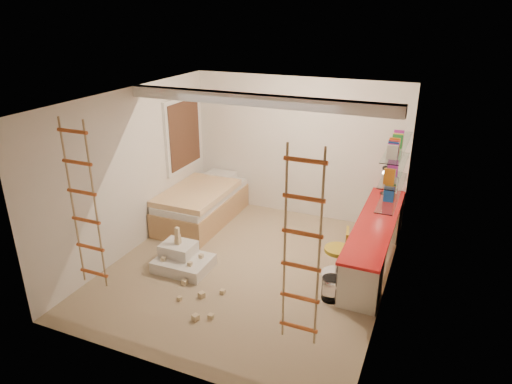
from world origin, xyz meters
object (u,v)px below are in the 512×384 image
at_px(desk, 374,241).
at_px(swivel_chair, 338,260).
at_px(play_platform, 182,259).
at_px(bed, 202,204).

bearing_deg(desk, swivel_chair, -126.88).
relative_size(desk, swivel_chair, 3.65).
xyz_separation_m(swivel_chair, play_platform, (-2.25, -0.68, -0.14)).
bearing_deg(swivel_chair, bed, 161.87).
bearing_deg(play_platform, swivel_chair, 16.87).
relative_size(swivel_chair, play_platform, 0.94).
relative_size(bed, swivel_chair, 2.61).
bearing_deg(play_platform, bed, 108.71).
height_order(desk, play_platform, desk).
bearing_deg(swivel_chair, play_platform, -163.13).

